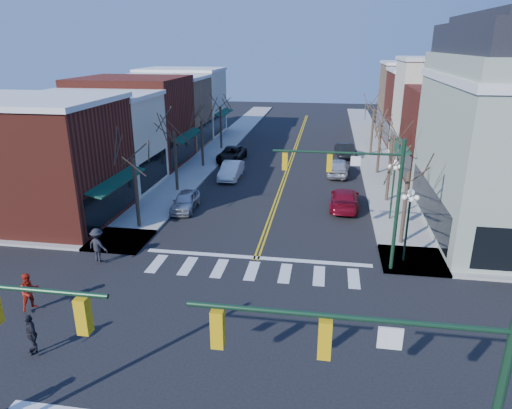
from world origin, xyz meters
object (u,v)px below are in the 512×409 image
at_px(lamppost_corner, 409,213).
at_px(lamppost_midblock, 394,179).
at_px(pedestrian_dark_a, 31,334).
at_px(car_left_near, 185,201).
at_px(car_left_mid, 231,170).
at_px(car_right_near, 345,199).
at_px(pedestrian_red_b, 30,292).
at_px(car_left_far, 232,154).
at_px(pedestrian_dark_b, 98,245).
at_px(car_right_far, 344,150).
at_px(car_right_mid, 339,167).

xyz_separation_m(lamppost_corner, lamppost_midblock, (0.00, 6.50, 0.00)).
height_order(lamppost_midblock, pedestrian_dark_a, lamppost_midblock).
xyz_separation_m(car_left_near, car_left_mid, (1.60, 8.64, 0.07)).
height_order(car_left_mid, pedestrian_dark_a, pedestrian_dark_a).
height_order(car_right_near, pedestrian_red_b, pedestrian_red_b).
relative_size(car_left_mid, pedestrian_dark_a, 2.71).
relative_size(car_left_far, pedestrian_dark_a, 3.07).
relative_size(car_left_near, pedestrian_red_b, 2.23).
xyz_separation_m(car_left_near, pedestrian_dark_b, (-2.13, -9.10, 0.44)).
distance_m(car_right_far, pedestrian_red_b, 36.00).
distance_m(lamppost_midblock, car_left_near, 14.78).
bearing_deg(pedestrian_red_b, lamppost_corner, -31.45).
xyz_separation_m(lamppost_corner, car_right_far, (-2.68, 25.05, -2.20)).
bearing_deg(car_left_far, pedestrian_dark_b, -94.05).
bearing_deg(car_right_far, lamppost_midblock, 91.15).
bearing_deg(car_right_far, car_left_near, 50.44).
relative_size(lamppost_corner, car_left_near, 1.08).
relative_size(lamppost_corner, car_right_near, 0.85).
distance_m(lamppost_midblock, pedestrian_dark_a, 23.15).
height_order(lamppost_corner, car_right_near, lamppost_corner).
bearing_deg(car_right_near, car_left_mid, -30.24).
distance_m(car_left_mid, car_right_far, 14.42).
bearing_deg(pedestrian_dark_a, car_right_far, 111.36).
bearing_deg(car_right_mid, lamppost_midblock, 111.45).
xyz_separation_m(car_left_mid, car_right_far, (10.32, 10.08, 0.01)).
bearing_deg(lamppost_midblock, car_right_mid, 107.20).
distance_m(car_right_mid, pedestrian_dark_b, 24.24).
distance_m(car_right_far, pedestrian_dark_b, 31.17).
relative_size(lamppost_corner, car_left_far, 0.84).
relative_size(lamppost_midblock, car_left_mid, 0.95).
xyz_separation_m(lamppost_midblock, pedestrian_dark_b, (-16.73, -9.26, -1.84)).
relative_size(pedestrian_red_b, pedestrian_dark_b, 0.92).
bearing_deg(lamppost_midblock, lamppost_corner, -90.00).
height_order(car_left_near, car_left_far, car_left_far).
bearing_deg(car_left_near, pedestrian_red_b, -104.49).
height_order(car_left_mid, car_right_near, car_left_mid).
relative_size(lamppost_corner, car_left_mid, 0.95).
xyz_separation_m(pedestrian_dark_a, pedestrian_dark_b, (-1.23, 7.82, 0.13)).
bearing_deg(car_right_far, car_right_mid, 77.51).
bearing_deg(pedestrian_dark_a, car_left_far, 128.97).
bearing_deg(car_left_mid, lamppost_midblock, -32.93).
bearing_deg(car_right_mid, lamppost_corner, 105.25).
bearing_deg(car_right_mid, car_right_far, -91.17).
distance_m(car_left_near, car_right_mid, 15.80).
distance_m(lamppost_midblock, car_right_near, 4.31).
bearing_deg(lamppost_corner, car_right_far, 96.11).
relative_size(lamppost_corner, pedestrian_red_b, 2.42).
xyz_separation_m(car_left_far, pedestrian_dark_a, (-1.21, -31.93, 0.27)).
bearing_deg(lamppost_corner, car_right_mid, 101.01).
bearing_deg(pedestrian_dark_b, lamppost_corner, -153.04).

